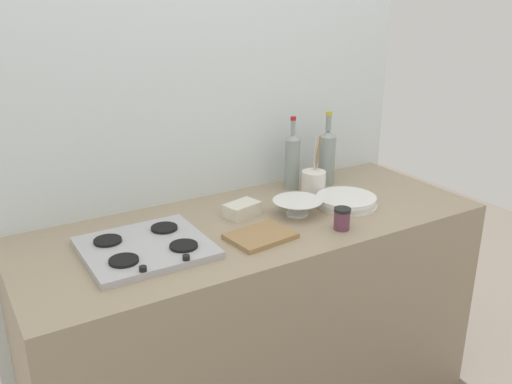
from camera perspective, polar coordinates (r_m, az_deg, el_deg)
The scene contains 11 objects.
counter_block at distance 2.34m, azimuth 0.00°, elevation -13.22°, with size 1.80×0.70×0.90m, color tan.
backsplash_panel at distance 2.35m, azimuth -4.83°, elevation 6.92°, with size 1.90×0.06×2.40m, color silver.
stovetop_hob at distance 1.92m, azimuth -11.33°, elevation -5.62°, with size 0.41×0.38×0.04m.
plate_stack at distance 2.29m, azimuth 9.31°, elevation -0.92°, with size 0.25×0.25×0.04m.
wine_bottle_leftmost at distance 2.44m, azimuth 3.77°, elevation 3.29°, with size 0.07×0.07×0.32m.
wine_bottle_mid_left at distance 2.51m, azimuth 7.34°, elevation 3.71°, with size 0.08×0.08×0.33m.
mixing_bowl at distance 2.18m, azimuth 4.30°, elevation -1.51°, with size 0.20×0.20×0.06m.
butter_dish at distance 2.17m, azimuth -1.46°, elevation -1.80°, with size 0.14×0.09×0.05m, color silver.
utensil_crock at distance 2.39m, azimuth 5.96°, elevation 1.02°, with size 0.10×0.10×0.26m.
condiment_jar_front at distance 2.06m, azimuth 8.87°, elevation -2.74°, with size 0.06×0.06×0.08m.
cutting_board at distance 1.98m, azimuth 0.46°, elevation -4.57°, with size 0.22×0.17×0.02m, color #9E7A4C.
Camera 1 is at (-1.01, -1.67, 1.74)m, focal length 38.73 mm.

